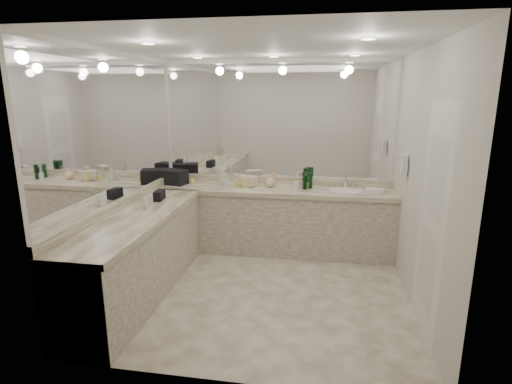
% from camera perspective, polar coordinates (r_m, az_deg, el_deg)
% --- Properties ---
extents(floor, '(3.20, 3.20, 0.00)m').
position_cam_1_polar(floor, '(4.62, 0.76, -13.80)').
color(floor, beige).
rests_on(floor, ground).
extents(ceiling, '(3.20, 3.20, 0.00)m').
position_cam_1_polar(ceiling, '(4.12, 0.89, 20.18)').
color(ceiling, white).
rests_on(ceiling, floor).
extents(wall_back, '(3.20, 0.02, 2.60)m').
position_cam_1_polar(wall_back, '(5.65, 3.11, 5.21)').
color(wall_back, beige).
rests_on(wall_back, floor).
extents(wall_left, '(0.02, 3.00, 2.60)m').
position_cam_1_polar(wall_left, '(4.69, -18.91, 2.71)').
color(wall_left, beige).
rests_on(wall_left, floor).
extents(wall_right, '(0.02, 3.00, 2.60)m').
position_cam_1_polar(wall_right, '(4.25, 22.66, 1.30)').
color(wall_right, beige).
rests_on(wall_right, floor).
extents(vanity_back_base, '(3.20, 0.60, 0.84)m').
position_cam_1_polar(vanity_back_base, '(5.56, 2.65, -4.26)').
color(vanity_back_base, beige).
rests_on(vanity_back_base, floor).
extents(vanity_back_top, '(3.20, 0.64, 0.06)m').
position_cam_1_polar(vanity_back_top, '(5.43, 2.69, 0.23)').
color(vanity_back_top, beige).
rests_on(vanity_back_top, vanity_back_base).
extents(vanity_left_base, '(0.60, 2.40, 0.84)m').
position_cam_1_polar(vanity_left_base, '(4.55, -16.45, -9.05)').
color(vanity_left_base, beige).
rests_on(vanity_left_base, floor).
extents(vanity_left_top, '(0.64, 2.42, 0.06)m').
position_cam_1_polar(vanity_left_top, '(4.39, -16.73, -3.64)').
color(vanity_left_top, beige).
rests_on(vanity_left_top, vanity_left_base).
extents(backsplash_back, '(3.20, 0.04, 0.10)m').
position_cam_1_polar(backsplash_back, '(5.69, 3.04, 1.69)').
color(backsplash_back, beige).
rests_on(backsplash_back, vanity_back_top).
extents(backsplash_left, '(0.04, 3.00, 0.10)m').
position_cam_1_polar(backsplash_left, '(4.76, -18.37, -1.43)').
color(backsplash_left, beige).
rests_on(backsplash_left, vanity_left_top).
extents(mirror_back, '(3.12, 0.01, 1.55)m').
position_cam_1_polar(mirror_back, '(5.58, 3.16, 10.01)').
color(mirror_back, white).
rests_on(mirror_back, wall_back).
extents(mirror_left, '(0.01, 2.92, 1.55)m').
position_cam_1_polar(mirror_left, '(4.62, -19.24, 8.49)').
color(mirror_left, white).
rests_on(mirror_left, wall_left).
extents(sink, '(0.44, 0.44, 0.03)m').
position_cam_1_polar(sink, '(5.41, 12.75, 0.12)').
color(sink, white).
rests_on(sink, vanity_back_top).
extents(faucet, '(0.24, 0.16, 0.14)m').
position_cam_1_polar(faucet, '(5.60, 12.68, 1.37)').
color(faucet, silver).
rests_on(faucet, vanity_back_top).
extents(wall_phone, '(0.06, 0.10, 0.24)m').
position_cam_1_polar(wall_phone, '(4.91, 20.41, 3.65)').
color(wall_phone, white).
rests_on(wall_phone, wall_right).
extents(door, '(0.02, 0.82, 2.10)m').
position_cam_1_polar(door, '(3.84, 23.76, -3.93)').
color(door, white).
rests_on(door, wall_right).
extents(black_toiletry_bag, '(0.41, 0.32, 0.21)m').
position_cam_1_polar(black_toiletry_bag, '(5.77, -11.68, 2.14)').
color(black_toiletry_bag, black).
rests_on(black_toiletry_bag, vanity_back_top).
extents(black_bag_spill, '(0.11, 0.22, 0.11)m').
position_cam_1_polar(black_bag_spill, '(4.94, -13.63, -0.47)').
color(black_bag_spill, black).
rests_on(black_bag_spill, vanity_left_top).
extents(cream_cosmetic_case, '(0.27, 0.22, 0.13)m').
position_cam_1_polar(cream_cosmetic_case, '(5.54, -1.12, 1.55)').
color(cream_cosmetic_case, beige).
rests_on(cream_cosmetic_case, vanity_back_top).
extents(hand_towel, '(0.27, 0.21, 0.04)m').
position_cam_1_polar(hand_towel, '(5.45, 16.64, 0.25)').
color(hand_towel, white).
rests_on(hand_towel, vanity_back_top).
extents(lotion_left, '(0.05, 0.05, 0.13)m').
position_cam_1_polar(lotion_left, '(4.60, -15.52, -1.57)').
color(lotion_left, white).
rests_on(lotion_left, vanity_left_top).
extents(soap_bottle_a, '(0.10, 0.10, 0.23)m').
position_cam_1_polar(soap_bottle_a, '(5.63, -4.75, 2.22)').
color(soap_bottle_a, beige).
rests_on(soap_bottle_a, vanity_back_top).
extents(soap_bottle_b, '(0.09, 0.10, 0.16)m').
position_cam_1_polar(soap_bottle_b, '(5.49, -1.30, 1.60)').
color(soap_bottle_b, silver).
rests_on(soap_bottle_b, vanity_back_top).
extents(soap_bottle_c, '(0.17, 0.17, 0.18)m').
position_cam_1_polar(soap_bottle_c, '(5.48, 2.06, 1.65)').
color(soap_bottle_c, beige).
rests_on(soap_bottle_c, vanity_back_top).
extents(green_bottle_0, '(0.07, 0.07, 0.21)m').
position_cam_1_polar(green_bottle_0, '(5.52, 6.94, 1.79)').
color(green_bottle_0, '#124F20').
rests_on(green_bottle_0, vanity_back_top).
extents(green_bottle_1, '(0.07, 0.07, 0.20)m').
position_cam_1_polar(green_bottle_1, '(5.38, 7.08, 1.44)').
color(green_bottle_1, '#124F20').
rests_on(green_bottle_1, vanity_back_top).
extents(green_bottle_2, '(0.07, 0.07, 0.21)m').
position_cam_1_polar(green_bottle_2, '(5.44, 7.72, 1.61)').
color(green_bottle_2, '#124F20').
rests_on(green_bottle_2, vanity_back_top).
extents(amenity_bottle_0, '(0.05, 0.05, 0.10)m').
position_cam_1_polar(amenity_bottle_0, '(5.43, 6.69, 1.05)').
color(amenity_bottle_0, '#9966B2').
rests_on(amenity_bottle_0, vanity_back_top).
extents(amenity_bottle_1, '(0.06, 0.06, 0.08)m').
position_cam_1_polar(amenity_bottle_1, '(5.60, -2.81, 1.38)').
color(amenity_bottle_1, '#F2D84C').
rests_on(amenity_bottle_1, vanity_back_top).
extents(amenity_bottle_2, '(0.05, 0.05, 0.07)m').
position_cam_1_polar(amenity_bottle_2, '(5.74, -9.09, 1.51)').
color(amenity_bottle_2, '#F2D84C').
rests_on(amenity_bottle_2, vanity_back_top).
extents(amenity_bottle_3, '(0.06, 0.06, 0.08)m').
position_cam_1_polar(amenity_bottle_3, '(5.69, -4.99, 1.57)').
color(amenity_bottle_3, silver).
rests_on(amenity_bottle_3, vanity_back_top).
extents(amenity_bottle_4, '(0.04, 0.04, 0.09)m').
position_cam_1_polar(amenity_bottle_4, '(5.41, 7.28, 0.94)').
color(amenity_bottle_4, '#E0B28C').
rests_on(amenity_bottle_4, vanity_back_top).
extents(amenity_bottle_5, '(0.06, 0.06, 0.11)m').
position_cam_1_polar(amenity_bottle_5, '(5.33, 5.75, 0.88)').
color(amenity_bottle_5, silver).
rests_on(amenity_bottle_5, vanity_back_top).
extents(amenity_bottle_6, '(0.06, 0.06, 0.08)m').
position_cam_1_polar(amenity_bottle_6, '(5.61, -4.18, 1.40)').
color(amenity_bottle_6, silver).
rests_on(amenity_bottle_6, vanity_back_top).
extents(amenity_bottle_7, '(0.06, 0.06, 0.12)m').
position_cam_1_polar(amenity_bottle_7, '(5.45, -1.65, 1.27)').
color(amenity_bottle_7, '#F2D84C').
rests_on(amenity_bottle_7, vanity_back_top).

